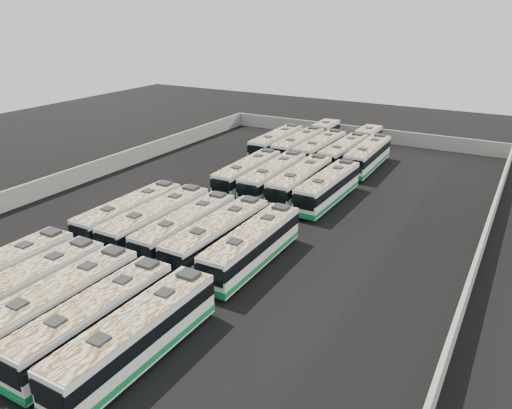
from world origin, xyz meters
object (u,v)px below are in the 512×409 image
Objects in this scene: bus_midfront_far_right at (252,246)px; bus_back_far_left at (277,143)px; bus_front_center at (58,304)px; bus_midfront_right at (218,236)px; bus_back_far_right at (368,156)px; bus_midback_right at (300,182)px; bus_midback_left at (248,173)px; bus_midback_center at (274,177)px; bus_front_far_right at (136,336)px; bus_front_left at (25,291)px; bus_front_right at (94,320)px; bus_midfront_far_left at (130,214)px; bus_midfront_left at (157,221)px; bus_midback_far_right at (328,187)px; bus_back_right at (352,148)px; bus_midfront_center at (186,229)px; bus_back_center at (320,149)px; bus_back_left at (308,141)px.

bus_midfront_far_right is 0.99× the size of bus_back_far_left.
bus_midfront_right is at bearing 76.54° from bus_front_center.
bus_midback_right is at bearing -104.63° from bus_back_far_right.
bus_midback_left is 0.97× the size of bus_midback_center.
bus_midfront_right reaches higher than bus_midback_left.
bus_midback_right reaches higher than bus_front_far_right.
bus_front_left is at bearing -114.49° from bus_midfront_right.
bus_front_far_right reaches higher than bus_front_right.
bus_back_far_left is at bearing 178.99° from bus_back_far_right.
bus_midfront_right reaches higher than bus_midfront_far_left.
bus_front_far_right is 1.01× the size of bus_midfront_far_right.
bus_midfront_left reaches higher than bus_midback_far_right.
bus_midfront_center is at bearing -94.96° from bus_back_right.
bus_front_left is 44.14m from bus_back_center.
bus_back_center is at bearing -179.84° from bus_back_far_right.
bus_midfront_far_left is 13.36m from bus_midfront_far_right.
bus_midback_right is 3.38m from bus_midback_far_right.
bus_midfront_right is at bearing -69.26° from bus_midback_left.
bus_front_center is at bearing -64.05° from bus_midfront_far_left.
bus_back_left is at bearing 98.23° from bus_front_right.
bus_midfront_right is at bearing -89.28° from bus_back_right.
bus_midfront_right is at bearing 0.21° from bus_midfront_far_left.
bus_midfront_center is 3.33m from bus_midfront_right.
bus_midfront_far_right is 33.25m from bus_back_far_left.
bus_front_center is 30.84m from bus_midback_far_right.
bus_midfront_right is at bearing -91.48° from bus_midback_right.
bus_back_right is (0.21, 33.40, -0.06)m from bus_midfront_right.
bus_back_right is (0.19, 47.31, -0.02)m from bus_front_right.
bus_midback_far_right is at bearing 90.41° from bus_front_far_right.
bus_back_center is at bearing 89.80° from bus_midfront_center.
bus_back_far_right reaches higher than bus_midfront_center.
bus_midfront_left reaches higher than bus_back_left.
bus_midback_far_right is 17.47m from bus_back_right.
bus_back_right is (6.83, 33.42, -0.06)m from bus_midfront_left.
bus_midfront_far_right is (10.07, -0.10, -0.02)m from bus_midfront_left.
bus_front_left is at bearing -76.25° from bus_midfront_far_left.
bus_midback_far_right is 0.99× the size of bus_back_center.
bus_back_center is (-6.69, 30.28, 0.01)m from bus_midfront_far_right.
bus_midfront_center is (6.59, -0.07, 0.00)m from bus_midfront_far_left.
bus_back_far_right is at bearing -42.81° from bus_back_right.
bus_midback_far_right is at bearing 58.80° from bus_midfront_left.
bus_front_far_right is at bearing -89.00° from bus_midback_far_right.
bus_back_right is 4.48m from bus_back_far_right.
bus_midfront_far_right is 30.42m from bus_back_far_right.
bus_front_far_right reaches higher than bus_back_right.
bus_front_center is 1.01× the size of bus_midfront_far_right.
bus_midback_right is at bearing 177.46° from bus_midback_far_right.
bus_front_far_right is 0.65× the size of bus_back_left.
bus_midfront_right is 1.00× the size of bus_midback_right.
bus_front_right is at bearing -179.70° from bus_front_far_right.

